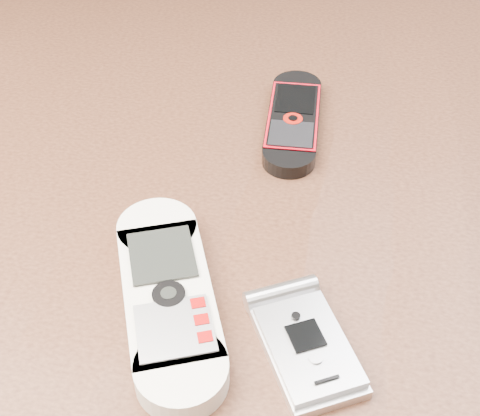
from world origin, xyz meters
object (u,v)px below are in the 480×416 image
table (234,309)px  nokia_black_red (293,120)px  nokia_white (168,295)px  motorola_razr (306,345)px

table → nokia_black_red: (0.03, 0.11, 0.11)m
table → nokia_black_red: 0.16m
table → nokia_white: (-0.03, -0.08, 0.11)m
table → nokia_black_red: nokia_black_red is taller
table → nokia_white: size_ratio=7.23×
nokia_white → motorola_razr: size_ratio=1.83×
table → nokia_white: bearing=-107.6°
nokia_white → nokia_black_red: (0.06, 0.20, -0.00)m
nokia_white → motorola_razr: (0.09, -0.02, -0.00)m
motorola_razr → nokia_white: bearing=138.7°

